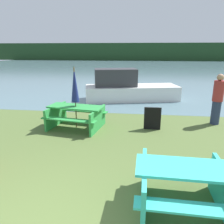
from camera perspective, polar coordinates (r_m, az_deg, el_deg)
name	(u,v)px	position (r m, az deg, el deg)	size (l,w,h in m)	color
water	(130,67)	(33.83, 4.77, 11.65)	(60.00, 50.00, 0.00)	slate
far_treeline	(134,52)	(53.72, 5.77, 15.39)	(80.00, 1.60, 4.00)	#1E3D1E
picnic_table_teal	(183,184)	(3.92, 18.16, -17.47)	(1.60, 1.42, 0.78)	#33B7A8
picnic_table_green	(76,114)	(7.46, -9.36, -0.64)	(2.03, 1.66, 0.75)	green
umbrella_navy	(75,85)	(7.24, -9.72, 6.96)	(0.26, 0.26, 2.04)	brown
boat	(127,89)	(11.52, 4.03, 6.09)	(5.02, 2.65, 1.63)	silver
person	(217,99)	(8.46, 25.83, 2.97)	(0.36, 0.36, 1.78)	#283351
signboard	(152,118)	(7.34, 10.50, -1.67)	(0.55, 0.08, 0.75)	black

